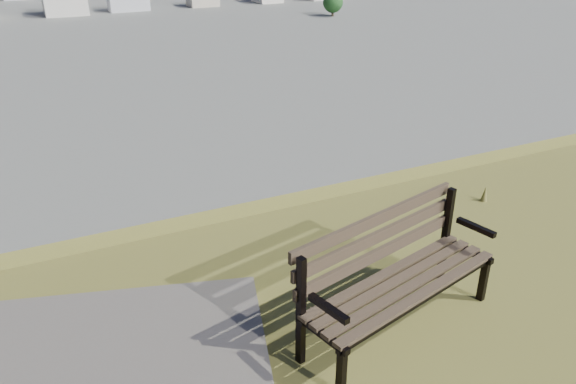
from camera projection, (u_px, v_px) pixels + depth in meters
park_bench at (394, 269)px, 4.20m from camera, size 1.79×0.95×0.89m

